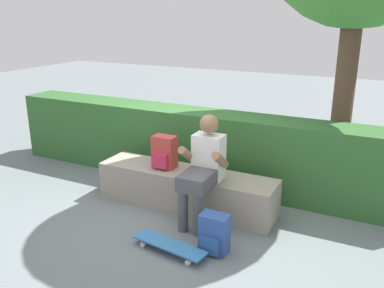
{
  "coord_description": "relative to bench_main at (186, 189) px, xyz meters",
  "views": [
    {
      "loc": [
        2.11,
        -3.78,
        2.29
      ],
      "look_at": [
        0.0,
        0.44,
        0.76
      ],
      "focal_mm": 38.28,
      "sensor_mm": 36.0,
      "label": 1
    }
  ],
  "objects": [
    {
      "name": "hedge_row",
      "position": [
        -0.27,
        0.81,
        0.27
      ],
      "size": [
        5.82,
        0.55,
        1.01
      ],
      "color": "#2E5D2B",
      "rests_on": "ground"
    },
    {
      "name": "ground_plane",
      "position": [
        0.0,
        -0.27,
        -0.23
      ],
      "size": [
        24.0,
        24.0,
        0.0
      ],
      "primitive_type": "plane",
      "color": "slate"
    },
    {
      "name": "backpack_on_bench",
      "position": [
        -0.29,
        -0.01,
        0.43
      ],
      "size": [
        0.28,
        0.23,
        0.4
      ],
      "color": "#B23833",
      "rests_on": "bench_main"
    },
    {
      "name": "bench_main",
      "position": [
        0.0,
        0.0,
        0.0
      ],
      "size": [
        2.22,
        0.52,
        0.47
      ],
      "color": "gray",
      "rests_on": "ground"
    },
    {
      "name": "skateboard_near_person",
      "position": [
        0.32,
        -0.97,
        -0.16
      ],
      "size": [
        0.82,
        0.31,
        0.09
      ],
      "color": "teal",
      "rests_on": "ground"
    },
    {
      "name": "backpack_on_ground",
      "position": [
        0.71,
        -0.76,
        -0.04
      ],
      "size": [
        0.28,
        0.23,
        0.4
      ],
      "color": "#2D4C99",
      "rests_on": "ground"
    },
    {
      "name": "person_skater",
      "position": [
        0.33,
        -0.22,
        0.43
      ],
      "size": [
        0.49,
        0.62,
        1.22
      ],
      "color": "white",
      "rests_on": "ground"
    }
  ]
}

